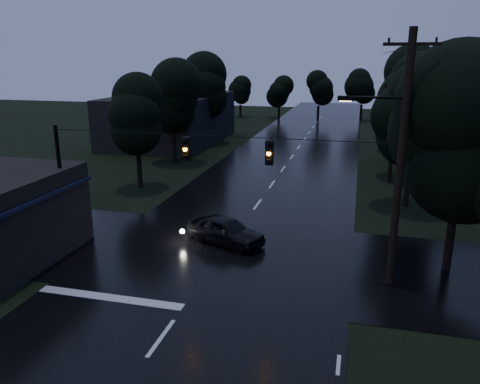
% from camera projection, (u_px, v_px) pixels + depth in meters
% --- Properties ---
extents(main_road, '(12.00, 120.00, 0.02)m').
position_uv_depth(main_road, '(283.00, 169.00, 38.73)').
color(main_road, black).
rests_on(main_road, ground).
extents(cross_street, '(60.00, 9.00, 0.02)m').
position_uv_depth(cross_street, '(221.00, 255.00, 21.98)').
color(cross_street, black).
rests_on(cross_street, ground).
extents(building_far_right, '(10.00, 14.00, 4.40)m').
position_uv_depth(building_far_right, '(460.00, 142.00, 38.52)').
color(building_far_right, black).
rests_on(building_far_right, ground).
extents(building_far_left, '(10.00, 16.00, 5.00)m').
position_uv_depth(building_far_left, '(171.00, 119.00, 50.67)').
color(building_far_left, black).
rests_on(building_far_left, ground).
extents(utility_pole_main, '(3.50, 0.30, 10.00)m').
position_uv_depth(utility_pole_main, '(398.00, 158.00, 17.82)').
color(utility_pole_main, black).
rests_on(utility_pole_main, ground).
extents(utility_pole_far, '(2.00, 0.30, 7.50)m').
position_uv_depth(utility_pole_far, '(393.00, 130.00, 33.82)').
color(utility_pole_far, black).
rests_on(utility_pole_far, ground).
extents(anchor_pole_left, '(0.18, 0.18, 6.00)m').
position_uv_depth(anchor_pole_left, '(62.00, 188.00, 21.99)').
color(anchor_pole_left, black).
rests_on(anchor_pole_left, ground).
extents(span_signals, '(15.00, 0.37, 1.12)m').
position_uv_depth(span_signals, '(226.00, 150.00, 19.45)').
color(span_signals, black).
rests_on(span_signals, ground).
extents(tree_corner_near, '(4.48, 4.48, 9.44)m').
position_uv_depth(tree_corner_near, '(464.00, 133.00, 18.87)').
color(tree_corner_near, black).
rests_on(tree_corner_near, ground).
extents(tree_left_a, '(3.92, 3.92, 8.26)m').
position_uv_depth(tree_left_a, '(136.00, 113.00, 31.96)').
color(tree_left_a, black).
rests_on(tree_left_a, ground).
extents(tree_left_b, '(4.20, 4.20, 8.85)m').
position_uv_depth(tree_left_b, '(172.00, 98.00, 39.45)').
color(tree_left_b, black).
rests_on(tree_left_b, ground).
extents(tree_left_c, '(4.48, 4.48, 9.44)m').
position_uv_depth(tree_left_c, '(203.00, 86.00, 48.79)').
color(tree_left_c, black).
rests_on(tree_left_c, ground).
extents(tree_right_a, '(4.20, 4.20, 8.85)m').
position_uv_depth(tree_right_a, '(415.00, 116.00, 27.58)').
color(tree_right_a, black).
rests_on(tree_right_a, ground).
extents(tree_right_b, '(4.48, 4.48, 9.44)m').
position_uv_depth(tree_right_b, '(413.00, 98.00, 34.78)').
color(tree_right_b, black).
rests_on(tree_right_b, ground).
extents(tree_right_c, '(4.76, 4.76, 10.03)m').
position_uv_depth(tree_right_c, '(410.00, 86.00, 43.84)').
color(tree_right_c, black).
rests_on(tree_right_c, ground).
extents(car, '(4.41, 2.98, 1.40)m').
position_uv_depth(car, '(225.00, 230.00, 23.14)').
color(car, black).
rests_on(car, ground).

